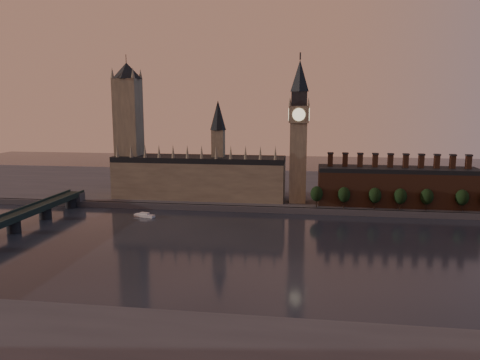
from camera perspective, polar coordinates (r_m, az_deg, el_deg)
The scene contains 13 objects.
ground at distance 242.68m, azimuth 3.98°, elevation -8.90°, with size 900.00×900.00×0.00m, color black.
north_bank at distance 414.91m, azimuth 5.83°, elevation -0.95°, with size 900.00×182.00×4.00m.
palace_of_westminster at distance 358.30m, azimuth -4.91°, elevation 0.61°, with size 130.00×30.30×74.00m.
victoria_tower at distance 371.28m, azimuth -13.43°, elevation 6.50°, with size 24.00×24.00×108.00m.
big_ben at distance 340.49m, azimuth 7.17°, elevation 6.07°, with size 15.00×15.00×107.00m.
chimney_block at distance 350.64m, azimuth 18.55°, elevation -0.67°, with size 110.00×25.00×37.00m.
embankment_tree_0 at distance 330.01m, azimuth 9.33°, elevation -1.68°, with size 8.60×8.60×14.88m.
embankment_tree_1 at distance 330.64m, azimuth 12.57°, elevation -1.76°, with size 8.60×8.60×14.88m.
embankment_tree_2 at distance 333.26m, azimuth 16.12°, elevation -1.82°, with size 8.60×8.60×14.88m.
embankment_tree_3 at distance 335.43m, azimuth 18.96°, elevation -1.89°, with size 8.60×8.60×14.88m.
embankment_tree_4 at distance 340.43m, azimuth 21.82°, elevation -1.90°, with size 8.60×8.60×14.88m.
embankment_tree_5 at distance 346.95m, azimuth 25.46°, elevation -1.94°, with size 8.60×8.60×14.88m.
river_boat at distance 323.16m, azimuth -11.57°, elevation -4.22°, with size 15.22×7.81×2.93m.
Camera 1 is at (16.45, -229.89, 76.01)m, focal length 35.00 mm.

